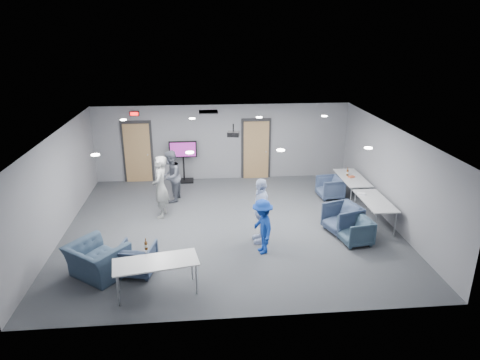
{
  "coord_description": "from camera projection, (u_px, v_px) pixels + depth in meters",
  "views": [
    {
      "loc": [
        -0.72,
        -10.78,
        5.28
      ],
      "look_at": [
        0.3,
        0.43,
        1.2
      ],
      "focal_mm": 32.0,
      "sensor_mm": 36.0,
      "label": 1
    }
  ],
  "objects": [
    {
      "name": "exit_sign",
      "position": [
        134.0,
        114.0,
        14.55
      ],
      "size": [
        0.32,
        0.08,
        0.16
      ],
      "color": "black",
      "rests_on": "wall_back"
    },
    {
      "name": "projector",
      "position": [
        233.0,
        134.0,
        12.04
      ],
      "size": [
        0.37,
        0.35,
        0.36
      ],
      "rotation": [
        0.0,
        0.0,
        -0.18
      ],
      "color": "black",
      "rests_on": "ceiling"
    },
    {
      "name": "door_right",
      "position": [
        256.0,
        150.0,
        15.4
      ],
      "size": [
        1.06,
        0.17,
        2.24
      ],
      "color": "black",
      "rests_on": "wall_back"
    },
    {
      "name": "chair_front_a",
      "position": [
        137.0,
        259.0,
        9.58
      ],
      "size": [
        0.9,
        0.92,
        0.71
      ],
      "primitive_type": "imported",
      "rotation": [
        0.0,
        0.0,
        2.94
      ],
      "color": "#34415A",
      "rests_on": "floor"
    },
    {
      "name": "chair_front_b",
      "position": [
        97.0,
        260.0,
        9.46
      ],
      "size": [
        1.56,
        1.54,
        0.76
      ],
      "primitive_type": "imported",
      "rotation": [
        0.0,
        0.0,
        2.47
      ],
      "color": "#35475C",
      "rests_on": "floor"
    },
    {
      "name": "bottle_right",
      "position": [
        347.0,
        172.0,
        13.72
      ],
      "size": [
        0.07,
        0.07,
        0.28
      ],
      "color": "#512B0E",
      "rests_on": "table_right_a"
    },
    {
      "name": "snack_box",
      "position": [
        351.0,
        177.0,
        13.58
      ],
      "size": [
        0.23,
        0.18,
        0.04
      ],
      "primitive_type": "cube",
      "rotation": [
        0.0,
        0.0,
        0.32
      ],
      "color": "#B9512E",
      "rests_on": "table_right_a"
    },
    {
      "name": "door_left",
      "position": [
        138.0,
        152.0,
        15.04
      ],
      "size": [
        1.06,
        0.17,
        2.24
      ],
      "color": "black",
      "rests_on": "wall_back"
    },
    {
      "name": "downlights",
      "position": [
        230.0,
        132.0,
        11.04
      ],
      "size": [
        6.18,
        3.78,
        0.02
      ],
      "color": "white",
      "rests_on": "ceiling"
    },
    {
      "name": "tv_stand",
      "position": [
        183.0,
        159.0,
        15.06
      ],
      "size": [
        0.97,
        0.46,
        1.49
      ],
      "color": "black",
      "rests_on": "floor"
    },
    {
      "name": "hvac_diffuser",
      "position": [
        208.0,
        112.0,
        13.62
      ],
      "size": [
        0.6,
        0.6,
        0.03
      ],
      "primitive_type": "cube",
      "color": "black",
      "rests_on": "ceiling"
    },
    {
      "name": "wall_front",
      "position": [
        246.0,
        256.0,
        7.75
      ],
      "size": [
        9.0,
        0.02,
        2.7
      ],
      "primitive_type": "cube",
      "color": "slate",
      "rests_on": "floor"
    },
    {
      "name": "ceiling",
      "position": [
        230.0,
        132.0,
        11.04
      ],
      "size": [
        9.0,
        9.0,
        0.0
      ],
      "primitive_type": "plane",
      "rotation": [
        3.14,
        0.0,
        0.0
      ],
      "color": "white",
      "rests_on": "wall_back"
    },
    {
      "name": "wall_left",
      "position": [
        58.0,
        186.0,
        11.11
      ],
      "size": [
        0.02,
        8.0,
        2.7
      ],
      "primitive_type": "cube",
      "color": "slate",
      "rests_on": "floor"
    },
    {
      "name": "person_c",
      "position": [
        261.0,
        210.0,
        10.84
      ],
      "size": [
        0.46,
        1.02,
        1.72
      ],
      "primitive_type": "imported",
      "rotation": [
        0.0,
        0.0,
        -1.53
      ],
      "color": "silver",
      "rests_on": "floor"
    },
    {
      "name": "person_b",
      "position": [
        171.0,
        176.0,
        13.38
      ],
      "size": [
        0.79,
        0.92,
        1.66
      ],
      "primitive_type": "imported",
      "rotation": [
        0.0,
        0.0,
        -1.79
      ],
      "color": "slate",
      "rests_on": "floor"
    },
    {
      "name": "table_right_a",
      "position": [
        352.0,
        179.0,
        13.61
      ],
      "size": [
        0.73,
        1.75,
        0.73
      ],
      "rotation": [
        0.0,
        0.0,
        1.57
      ],
      "color": "silver",
      "rests_on": "floor"
    },
    {
      "name": "chair_right_b",
      "position": [
        342.0,
        218.0,
        11.5
      ],
      "size": [
        1.07,
        1.05,
        0.78
      ],
      "primitive_type": "imported",
      "rotation": [
        0.0,
        0.0,
        -1.26
      ],
      "color": "#313E56",
      "rests_on": "floor"
    },
    {
      "name": "wrapper",
      "position": [
        361.0,
        194.0,
        12.19
      ],
      "size": [
        0.25,
        0.21,
        0.05
      ],
      "primitive_type": "cube",
      "rotation": [
        0.0,
        0.0,
        -0.3
      ],
      "color": "white",
      "rests_on": "table_right_b"
    },
    {
      "name": "bottle_front",
      "position": [
        146.0,
        245.0,
        9.18
      ],
      "size": [
        0.07,
        0.07,
        0.27
      ],
      "color": "#512B0E",
      "rests_on": "table_front_left"
    },
    {
      "name": "table_front_left",
      "position": [
        156.0,
        263.0,
        8.77
      ],
      "size": [
        1.83,
        1.02,
        0.73
      ],
      "rotation": [
        0.0,
        0.0,
        0.18
      ],
      "color": "silver",
      "rests_on": "floor"
    },
    {
      "name": "table_right_b",
      "position": [
        375.0,
        202.0,
        11.84
      ],
      "size": [
        0.71,
        1.7,
        0.73
      ],
      "rotation": [
        0.0,
        0.0,
        1.57
      ],
      "color": "silver",
      "rests_on": "floor"
    },
    {
      "name": "wall_back",
      "position": [
        223.0,
        142.0,
        15.24
      ],
      "size": [
        9.0,
        0.02,
        2.7
      ],
      "primitive_type": "cube",
      "color": "slate",
      "rests_on": "floor"
    },
    {
      "name": "floor",
      "position": [
        231.0,
        226.0,
        11.96
      ],
      "size": [
        9.0,
        9.0,
        0.0
      ],
      "primitive_type": "plane",
      "color": "#373A3F",
      "rests_on": "ground"
    },
    {
      "name": "person_d",
      "position": [
        262.0,
        227.0,
        10.34
      ],
      "size": [
        0.68,
        0.98,
        1.39
      ],
      "primitive_type": "imported",
      "rotation": [
        0.0,
        0.0,
        -1.38
      ],
      "color": "navy",
      "rests_on": "floor"
    },
    {
      "name": "wall_right",
      "position": [
        392.0,
        176.0,
        11.88
      ],
      "size": [
        0.02,
        8.0,
        2.7
      ],
      "primitive_type": "cube",
      "color": "slate",
      "rests_on": "floor"
    },
    {
      "name": "chair_right_c",
      "position": [
        355.0,
        231.0,
        10.91
      ],
      "size": [
        0.85,
        0.84,
        0.68
      ],
      "primitive_type": "imported",
      "rotation": [
        0.0,
        0.0,
        -1.42
      ],
      "color": "#324758",
      "rests_on": "floor"
    },
    {
      "name": "chair_right_a",
      "position": [
        330.0,
        187.0,
        13.82
      ],
      "size": [
        0.83,
        0.81,
        0.7
      ],
      "primitive_type": "imported",
      "rotation": [
        0.0,
        0.0,
        -1.48
      ],
      "color": "#3B4966",
      "rests_on": "floor"
    },
    {
      "name": "person_a",
      "position": [
        160.0,
        187.0,
        12.26
      ],
      "size": [
        0.52,
        0.72,
        1.83
      ],
      "primitive_type": "imported",
      "rotation": [
        0.0,
        0.0,
        -1.69
      ],
      "color": "gray",
      "rests_on": "floor"
    }
  ]
}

